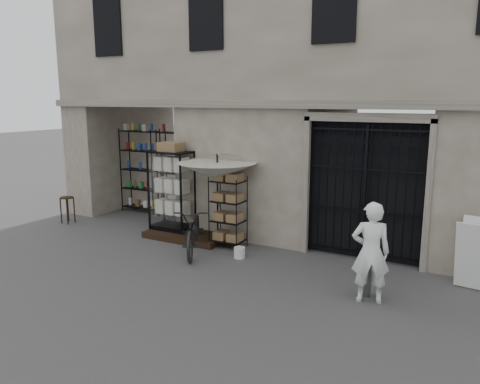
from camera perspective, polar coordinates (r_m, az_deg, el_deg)
The scene contains 15 objects.
ground at distance 9.11m, azimuth 0.17°, elevation -10.37°, with size 80.00×80.00×0.00m, color black.
main_building at distance 12.19m, azimuth 9.62°, elevation 16.49°, with size 14.00×4.00×9.00m, color #A09385.
shop_recess at distance 13.47m, azimuth -11.01°, elevation 3.13°, with size 3.00×1.70×3.00m, color black.
shop_shelving at distance 13.92m, azimuth -9.82°, elevation 2.39°, with size 2.70×0.50×2.50m, color black.
iron_gate at distance 10.15m, azimuth 15.17°, elevation 0.32°, with size 2.50×0.21×3.00m.
step_platform at distance 11.54m, azimuth -6.65°, elevation -5.34°, with size 2.00×0.90×0.15m, color black.
display_cabinet at distance 11.70m, azimuth -8.33°, elevation -0.33°, with size 1.12×0.88×2.12m.
wire_rack at distance 10.69m, azimuth -1.46°, elevation -2.57°, with size 0.78×0.60×1.64m.
market_umbrella at distance 10.66m, azimuth -2.80°, elevation 3.12°, with size 1.97×2.00×2.57m.
white_bucket at distance 10.13m, azimuth -0.06°, elevation -7.39°, with size 0.24×0.24×0.23m, color silver.
bicycle at distance 10.57m, azimuth -5.58°, elevation -7.32°, with size 0.70×1.06×2.01m, color black.
wooden_stool at distance 13.70m, azimuth -20.28°, elevation -1.98°, with size 0.35×0.35×0.73m.
steel_bollard at distance 8.45m, azimuth 15.25°, elevation -9.58°, with size 0.15×0.15×0.82m, color #505459.
shopkeeper at distance 8.41m, azimuth 15.31°, elevation -12.69°, with size 0.63×1.73×0.41m, color white.
easel_sign at distance 9.40m, azimuth 26.74°, elevation -6.78°, with size 0.67×0.75×1.24m.
Camera 1 is at (4.05, -7.44, 3.36)m, focal length 35.00 mm.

